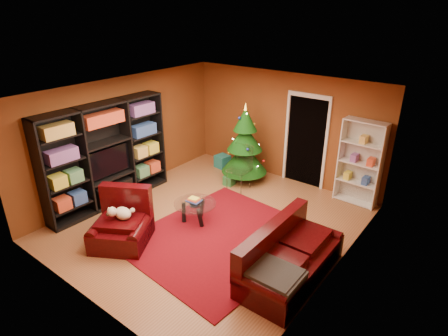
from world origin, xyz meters
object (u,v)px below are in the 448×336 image
Objects in this scene: white_bookshelf at (360,163)px; armchair at (120,224)px; gift_box_teal at (222,161)px; dog at (123,213)px; sofa at (292,254)px; media_unit at (106,155)px; gift_box_green at (229,180)px; christmas_tree at (245,144)px; coffee_table at (195,212)px; acrylic_chair at (239,170)px; rug at (221,238)px.

armchair is (-2.79, -4.11, -0.52)m from white_bookshelf.
gift_box_teal is 3.91m from armchair.
dog is 0.20× the size of sofa.
gift_box_green is (1.53, 2.24, -0.99)m from media_unit.
gift_box_green is 0.22× the size of armchair.
dog is at bearing -91.58° from gift_box_green.
armchair reaches higher than gift_box_green.
christmas_tree reaches higher than gift_box_teal.
gift_box_teal is 0.32× the size of armchair.
coffee_table is at bearing 37.19° from armchair.
media_unit is at bearing 119.01° from armchair.
media_unit reaches higher than coffee_table.
dog is at bearing -121.79° from white_bookshelf.
acrylic_chair is (1.07, -0.75, 0.31)m from gift_box_teal.
white_bookshelf reaches higher than dog.
armchair is at bearing 110.45° from sofa.
gift_box_teal is 0.35× the size of acrylic_chair.
dog is (-2.77, -4.04, -0.33)m from white_bookshelf.
dog is at bearing -113.08° from coffee_table.
gift_box_teal is at bearing 70.43° from dog.
gift_box_green is at bearing -156.73° from white_bookshelf.
armchair is at bearing -135.00° from dog.
media_unit is 4.35m from sofa.
sofa is at bearing -7.00° from coffee_table.
christmas_tree reaches higher than gift_box_green.
gift_box_teal is 1.34m from acrylic_chair.
christmas_tree is 4.92× the size of dog.
coffee_table is (0.34, -2.19, -0.73)m from christmas_tree.
gift_box_green is 0.12× the size of white_bookshelf.
gift_box_green is at bearing -105.78° from christmas_tree.
media_unit is 1.42× the size of sofa.
white_bookshelf is at bearing 12.46° from christmas_tree.
gift_box_teal is 0.17× the size of white_bookshelf.
christmas_tree is 1.24m from gift_box_teal.
coffee_table is at bearing -126.28° from white_bookshelf.
acrylic_chair reaches higher than rug.
christmas_tree reaches higher than white_bookshelf.
christmas_tree is 0.68m from acrylic_chair.
gift_box_teal is at bearing -172.91° from white_bookshelf.
dog is at bearing -93.45° from christmas_tree.
rug is 3.31m from gift_box_teal.
gift_box_teal is 0.40× the size of coffee_table.
rug is at bearing 11.05° from dog.
armchair is (-0.23, -3.54, -0.55)m from christmas_tree.
white_bookshelf is 1.84× the size of armchair.
christmas_tree reaches higher than acrylic_chair.
sofa is (2.63, -2.47, -0.52)m from christmas_tree.
media_unit reaches higher than rug.
white_bookshelf is at bearing 38.57° from media_unit.
media_unit is 2.89m from gift_box_green.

